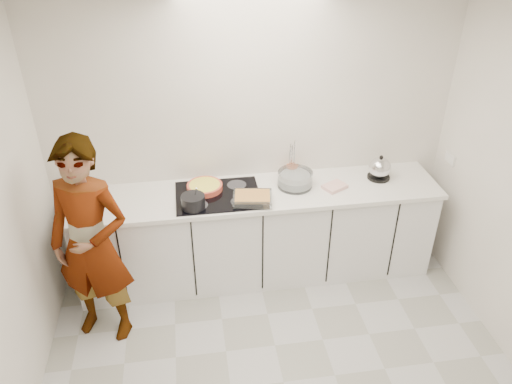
{
  "coord_description": "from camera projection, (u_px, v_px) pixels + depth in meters",
  "views": [
    {
      "loc": [
        -0.58,
        -2.39,
        3.19
      ],
      "look_at": [
        -0.05,
        1.05,
        1.05
      ],
      "focal_mm": 35.0,
      "sensor_mm": 36.0,
      "label": 1
    }
  ],
  "objects": [
    {
      "name": "floor",
      "position": [
        284.0,
        382.0,
        3.76
      ],
      "size": [
        3.6,
        3.2,
        0.0
      ],
      "primitive_type": "cube",
      "color": "#BCBCBC",
      "rests_on": "ground"
    },
    {
      "name": "baking_dish",
      "position": [
        252.0,
        198.0,
        4.18
      ],
      "size": [
        0.36,
        0.28,
        0.06
      ],
      "color": "silver",
      "rests_on": "hob"
    },
    {
      "name": "ceiling",
      "position": [
        299.0,
        30.0,
        2.4
      ],
      "size": [
        3.6,
        3.2,
        0.0
      ],
      "primitive_type": "cube",
      "color": "white",
      "rests_on": "wall_back"
    },
    {
      "name": "cook",
      "position": [
        91.0,
        245.0,
        3.76
      ],
      "size": [
        0.74,
        0.61,
        1.76
      ],
      "primitive_type": "imported",
      "rotation": [
        0.0,
        0.0,
        -0.33
      ],
      "color": "white",
      "rests_on": "floor"
    },
    {
      "name": "mixing_bowl",
      "position": [
        295.0,
        180.0,
        4.4
      ],
      "size": [
        0.32,
        0.32,
        0.14
      ],
      "color": "silver",
      "rests_on": "countertop"
    },
    {
      "name": "hob",
      "position": [
        218.0,
        195.0,
        4.29
      ],
      "size": [
        0.72,
        0.54,
        0.01
      ],
      "primitive_type": "cube",
      "color": "black",
      "rests_on": "countertop"
    },
    {
      "name": "tart_dish",
      "position": [
        205.0,
        187.0,
        4.35
      ],
      "size": [
        0.34,
        0.34,
        0.05
      ],
      "color": "#CC4A35",
      "rests_on": "hob"
    },
    {
      "name": "kettle",
      "position": [
        380.0,
        169.0,
        4.51
      ],
      "size": [
        0.22,
        0.22,
        0.23
      ],
      "color": "black",
      "rests_on": "countertop"
    },
    {
      "name": "countertop",
      "position": [
        258.0,
        194.0,
        4.37
      ],
      "size": [
        3.24,
        0.64,
        0.04
      ],
      "primitive_type": "cube",
      "color": "white",
      "rests_on": "base_cabinets"
    },
    {
      "name": "base_cabinets",
      "position": [
        258.0,
        235.0,
        4.61
      ],
      "size": [
        3.2,
        0.58,
        0.87
      ],
      "primitive_type": "cube",
      "color": "white",
      "rests_on": "floor"
    },
    {
      "name": "utensil_crock",
      "position": [
        292.0,
        172.0,
        4.52
      ],
      "size": [
        0.13,
        0.13,
        0.13
      ],
      "primitive_type": "cylinder",
      "rotation": [
        0.0,
        0.0,
        -0.27
      ],
      "color": "orange",
      "rests_on": "countertop"
    },
    {
      "name": "wall_back",
      "position": [
        252.0,
        136.0,
        4.42
      ],
      "size": [
        3.6,
        0.0,
        2.6
      ],
      "primitive_type": "cube",
      "color": "white",
      "rests_on": "ground"
    },
    {
      "name": "tea_towel",
      "position": [
        335.0,
        187.0,
        4.4
      ],
      "size": [
        0.24,
        0.22,
        0.03
      ],
      "primitive_type": "cube",
      "rotation": [
        0.0,
        0.0,
        0.49
      ],
      "color": "white",
      "rests_on": "countertop"
    },
    {
      "name": "saucepan",
      "position": [
        193.0,
        201.0,
        4.09
      ],
      "size": [
        0.23,
        0.23,
        0.19
      ],
      "color": "black",
      "rests_on": "hob"
    }
  ]
}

